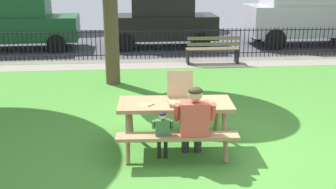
# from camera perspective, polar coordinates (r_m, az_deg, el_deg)

# --- Properties ---
(ground) EXTENTS (28.00, 11.16, 0.02)m
(ground) POSITION_cam_1_polar(r_m,az_deg,el_deg) (8.08, 5.15, -3.28)
(ground) COLOR #458731
(cobblestone_walkway) EXTENTS (28.00, 1.40, 0.01)m
(cobblestone_walkway) POSITION_cam_1_polar(r_m,az_deg,el_deg) (12.72, 1.37, 4.37)
(cobblestone_walkway) COLOR gray
(street_asphalt) EXTENTS (28.00, 6.68, 0.01)m
(street_asphalt) POSITION_cam_1_polar(r_m,az_deg,el_deg) (16.66, -0.16, 7.40)
(street_asphalt) COLOR #424247
(picnic_table_foreground) EXTENTS (1.87, 1.57, 0.79)m
(picnic_table_foreground) POSITION_cam_1_polar(r_m,az_deg,el_deg) (6.54, 1.02, -2.53)
(picnic_table_foreground) COLOR #997751
(picnic_table_foreground) RESTS_ON ground
(pizza_box_open) EXTENTS (0.42, 0.46, 0.47)m
(pizza_box_open) POSITION_cam_1_polar(r_m,az_deg,el_deg) (6.47, 1.84, -0.30)
(pizza_box_open) COLOR tan
(pizza_box_open) RESTS_ON picnic_table_foreground
(pizza_slice_on_table) EXTENTS (0.27, 0.25, 0.02)m
(pizza_slice_on_table) POSITION_cam_1_polar(r_m,az_deg,el_deg) (6.38, -3.01, -1.34)
(pizza_slice_on_table) COLOR #F5CE67
(pizza_slice_on_table) RESTS_ON picnic_table_foreground
(adult_at_table) EXTENTS (0.62, 0.60, 1.19)m
(adult_at_table) POSITION_cam_1_polar(r_m,az_deg,el_deg) (6.07, 3.65, -3.55)
(adult_at_table) COLOR #313131
(adult_at_table) RESTS_ON ground
(child_at_table) EXTENTS (0.31, 0.30, 0.82)m
(child_at_table) POSITION_cam_1_polar(r_m,az_deg,el_deg) (6.07, -0.77, -5.10)
(child_at_table) COLOR black
(child_at_table) RESTS_ON ground
(iron_fence_streetside) EXTENTS (20.44, 0.03, 0.96)m
(iron_fence_streetside) POSITION_cam_1_polar(r_m,az_deg,el_deg) (13.30, 1.05, 7.11)
(iron_fence_streetside) COLOR black
(iron_fence_streetside) RESTS_ON ground
(park_bench_center) EXTENTS (1.60, 0.47, 0.85)m
(park_bench_center) POSITION_cam_1_polar(r_m,az_deg,el_deg) (12.65, 6.20, 6.15)
(park_bench_center) COLOR brown
(park_bench_center) RESTS_ON ground
(parked_car_far_left) EXTENTS (4.48, 2.08, 1.94)m
(parked_car_far_left) POSITION_cam_1_polar(r_m,az_deg,el_deg) (15.77, -20.60, 9.50)
(parked_car_far_left) COLOR #184B27
(parked_car_far_left) RESTS_ON ground
(parked_car_left) EXTENTS (3.91, 1.84, 1.98)m
(parked_car_left) POSITION_cam_1_polar(r_m,az_deg,el_deg) (15.24, -0.82, 10.36)
(parked_car_left) COLOR black
(parked_car_left) RESTS_ON ground
(parked_car_center) EXTENTS (4.72, 2.12, 2.46)m
(parked_car_center) POSITION_cam_1_polar(r_m,az_deg,el_deg) (16.56, 19.07, 11.01)
(parked_car_center) COLOR #B6B0BA
(parked_car_center) RESTS_ON ground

